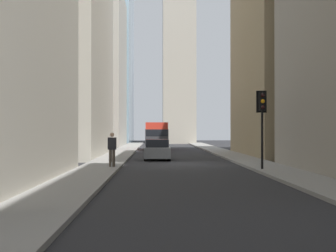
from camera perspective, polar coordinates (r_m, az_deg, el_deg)
ground_plane at (r=29.12m, az=1.50°, el=-4.56°), size 135.00×135.00×0.00m
sidewalk_right at (r=29.23m, az=-7.37°, el=-4.40°), size 90.00×2.20×0.14m
sidewalk_left at (r=29.69m, az=10.23°, el=-4.33°), size 90.00×2.20×0.14m
building_left_midfar at (r=40.87m, az=16.12°, el=11.58°), size 14.21×10.50×21.17m
building_right_far at (r=61.42m, az=-10.04°, el=6.58°), size 13.93×10.00×19.24m
church_spire at (r=75.57m, az=1.32°, el=13.25°), size 5.47×5.47×38.26m
delivery_truck at (r=49.12m, az=-1.35°, el=-1.20°), size 6.46×2.25×2.84m
hatchback_grey at (r=33.44m, az=-1.29°, el=-2.89°), size 4.30×1.78×1.42m
traffic_light_foreground at (r=24.16m, az=11.17°, el=1.74°), size 0.43×0.52×3.90m
pedestrian at (r=25.27m, az=-6.69°, el=-2.62°), size 0.26×0.44×1.79m
discarded_bottle at (r=24.94m, az=-6.73°, el=-4.66°), size 0.07×0.07×0.27m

